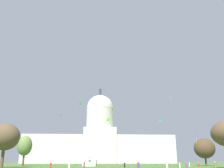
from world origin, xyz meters
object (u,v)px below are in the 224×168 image
(tree_west_mid, at_px, (5,137))
(person_white_near_tent, at_px, (180,165))
(person_purple_edge_west, at_px, (186,165))
(kite_cyan_mid, at_px, (161,121))
(kite_magenta_mid, at_px, (61,115))
(kite_gold_mid, at_px, (171,95))
(kite_lime_low, at_px, (108,120))
(tree_east_mid, at_px, (204,148))
(person_black_near_tree_east, at_px, (125,165))
(kite_turquoise_low, at_px, (50,143))
(person_denim_deep_crowd, at_px, (139,165))
(kite_red_low, at_px, (68,142))
(person_red_mid_right, at_px, (199,165))
(person_white_back_left, at_px, (69,167))
(person_olive_edge_east, at_px, (216,168))
(kite_white_low, at_px, (169,146))
(event_tent, at_px, (90,159))
(person_maroon_aisle_center, at_px, (84,165))
(person_purple_front_center, at_px, (138,166))
(tree_west_near, at_px, (25,146))
(kite_pink_low, at_px, (55,148))
(person_red_mid_center, at_px, (51,166))
(person_white_back_center, at_px, (189,164))
(kite_green_mid, at_px, (80,103))
(person_white_lawn_far_right, at_px, (167,168))
(kite_blue_low, at_px, (196,136))

(tree_west_mid, bearing_deg, person_white_near_tent, -7.67)
(person_purple_edge_west, distance_m, kite_cyan_mid, 78.45)
(kite_magenta_mid, distance_m, kite_gold_mid, 72.37)
(kite_magenta_mid, bearing_deg, kite_lime_low, 120.95)
(tree_east_mid, xyz_separation_m, person_black_near_tree_east, (-36.00, -23.98, -6.12))
(tree_east_mid, height_order, kite_turquoise_low, kite_turquoise_low)
(person_denim_deep_crowd, xyz_separation_m, kite_red_low, (-29.92, 72.86, 12.27))
(person_red_mid_right, height_order, kite_turquoise_low, kite_turquoise_low)
(person_red_mid_right, relative_size, person_white_back_left, 0.97)
(person_white_near_tent, distance_m, person_purple_edge_west, 2.49)
(person_olive_edge_east, distance_m, kite_white_low, 98.86)
(event_tent, bearing_deg, kite_cyan_mid, 54.38)
(person_denim_deep_crowd, height_order, kite_gold_mid, kite_gold_mid)
(person_maroon_aisle_center, xyz_separation_m, person_purple_front_center, (12.94, -15.51, -0.09))
(tree_west_near, relative_size, person_purple_edge_west, 8.36)
(person_olive_edge_east, bearing_deg, person_white_back_left, -46.88)
(person_purple_edge_west, distance_m, kite_turquoise_low, 122.56)
(event_tent, height_order, kite_cyan_mid, kite_cyan_mid)
(kite_pink_low, bearing_deg, kite_lime_low, -150.13)
(person_red_mid_right, xyz_separation_m, kite_white_low, (6.24, 52.54, 8.92))
(event_tent, relative_size, kite_red_low, 2.72)
(person_red_mid_center, bearing_deg, kite_magenta_mid, 170.59)
(tree_west_mid, relative_size, kite_pink_low, 12.27)
(person_white_back_center, bearing_deg, person_purple_front_center, 148.79)
(person_black_near_tree_east, distance_m, person_red_mid_right, 24.86)
(person_red_mid_right, xyz_separation_m, kite_magenta_mid, (-55.16, 77.53, 29.21))
(person_white_back_center, height_order, person_white_near_tent, person_white_back_center)
(person_red_mid_right, distance_m, kite_green_mid, 69.45)
(person_white_lawn_far_right, bearing_deg, kite_white_low, 154.56)
(person_white_back_left, height_order, kite_gold_mid, kite_gold_mid)
(person_purple_front_center, relative_size, kite_lime_low, 1.74)
(person_maroon_aisle_center, height_order, person_white_near_tent, person_maroon_aisle_center)
(tree_east_mid, relative_size, kite_green_mid, 3.39)
(person_black_near_tree_east, bearing_deg, event_tent, 135.92)
(person_olive_edge_east, bearing_deg, person_maroon_aisle_center, -74.67)
(person_black_near_tree_east, bearing_deg, person_maroon_aisle_center, -147.59)
(tree_west_near, height_order, person_purple_front_center, tree_west_near)
(person_olive_edge_east, bearing_deg, kite_gold_mid, -118.54)
(kite_pink_low, distance_m, kite_lime_low, 106.83)
(tree_west_mid, distance_m, person_olive_edge_east, 60.01)
(event_tent, xyz_separation_m, kite_red_low, (-14.00, 56.96, 10.55))
(person_maroon_aisle_center, distance_m, person_black_near_tree_east, 12.49)
(person_olive_edge_east, height_order, person_red_mid_right, person_olive_edge_east)
(person_red_mid_right, relative_size, kite_cyan_mid, 1.24)
(tree_east_mid, relative_size, person_white_near_tent, 6.92)
(kite_turquoise_low, relative_size, kite_gold_mid, 0.39)
(kite_pink_low, bearing_deg, person_white_lawn_far_right, -150.76)
(kite_blue_low, distance_m, kite_red_low, 93.33)
(person_white_back_center, bearing_deg, tree_east_mid, -31.93)
(kite_white_low, bearing_deg, kite_blue_low, 167.67)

